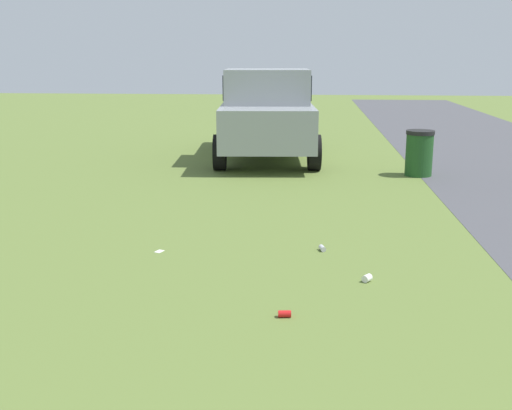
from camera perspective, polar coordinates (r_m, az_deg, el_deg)
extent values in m
cube|color=#93999E|center=(14.97, 0.98, 7.70)|extent=(5.28, 2.39, 0.90)
cube|color=#93999E|center=(14.29, 1.00, 10.76)|extent=(1.88, 1.98, 0.76)
cube|color=black|center=(14.29, 1.00, 10.76)|extent=(1.84, 2.01, 0.53)
cube|color=#93999E|center=(16.09, 4.31, 9.90)|extent=(2.68, 0.28, 0.12)
cube|color=#93999E|center=(16.08, -2.39, 9.92)|extent=(2.68, 0.28, 0.12)
cylinder|color=black|center=(13.40, 5.33, 4.79)|extent=(0.78, 0.32, 0.76)
cylinder|color=black|center=(13.38, -3.32, 4.82)|extent=(0.78, 0.32, 0.76)
cylinder|color=black|center=(16.75, 4.41, 6.57)|extent=(0.78, 0.32, 0.76)
cylinder|color=black|center=(16.74, -2.53, 6.60)|extent=(0.78, 0.32, 0.76)
cylinder|color=#1E4C1E|center=(13.13, 14.64, 4.42)|extent=(0.54, 0.54, 0.84)
cylinder|color=black|center=(13.07, 14.76, 6.42)|extent=(0.57, 0.57, 0.08)
cylinder|color=white|center=(6.96, 10.09, -6.59)|extent=(0.13, 0.12, 0.08)
cube|color=silver|center=(7.97, -8.81, -4.19)|extent=(0.14, 0.12, 0.01)
cylinder|color=red|center=(5.98, 2.62, -9.88)|extent=(0.08, 0.13, 0.07)
cylinder|color=silver|center=(7.94, 6.06, -3.94)|extent=(0.13, 0.10, 0.07)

